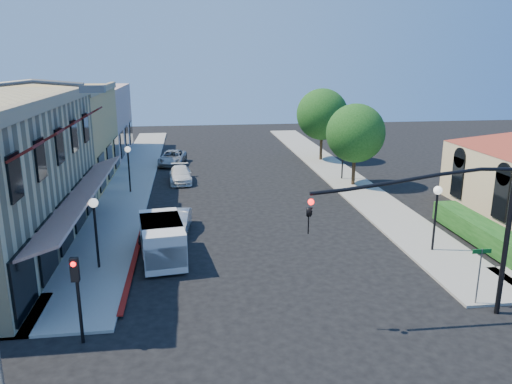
{
  "coord_description": "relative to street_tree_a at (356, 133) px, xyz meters",
  "views": [
    {
      "loc": [
        -3.94,
        -15.05,
        9.93
      ],
      "look_at": [
        -0.37,
        11.64,
        2.6
      ],
      "focal_mm": 35.0,
      "sensor_mm": 36.0,
      "label": 1
    }
  ],
  "objects": [
    {
      "name": "lamppost_right_near",
      "position": [
        -0.3,
        -14.0,
        -1.46
      ],
      "size": [
        0.44,
        0.44,
        3.57
      ],
      "color": "black",
      "rests_on": "ground"
    },
    {
      "name": "street_tree_b",
      "position": [
        0.0,
        10.0,
        0.35
      ],
      "size": [
        4.94,
        4.94,
        7.02
      ],
      "color": "#332214",
      "rests_on": "ground"
    },
    {
      "name": "parked_car_d",
      "position": [
        -14.44,
        10.0,
        -3.53
      ],
      "size": [
        2.82,
        5.03,
        1.33
      ],
      "primitive_type": "imported",
      "rotation": [
        0.0,
        0.0,
        -0.13
      ],
      "color": "gray",
      "rests_on": "ground"
    },
    {
      "name": "curb_red_strip",
      "position": [
        -15.7,
        -14.0,
        -4.19
      ],
      "size": [
        0.25,
        10.0,
        0.06
      ],
      "primitive_type": "cube",
      "color": "maroon",
      "rests_on": "ground"
    },
    {
      "name": "lamppost_left_far",
      "position": [
        -17.3,
        0.0,
        -1.46
      ],
      "size": [
        0.44,
        0.44,
        3.57
      ],
      "color": "black",
      "rests_on": "ground"
    },
    {
      "name": "parked_car_a",
      "position": [
        -15.0,
        -10.0,
        -3.64
      ],
      "size": [
        1.48,
        3.3,
        1.1
      ],
      "primitive_type": "imported",
      "rotation": [
        0.0,
        0.0,
        -0.06
      ],
      "color": "black",
      "rests_on": "ground"
    },
    {
      "name": "ground",
      "position": [
        -8.8,
        -22.0,
        -4.19
      ],
      "size": [
        120.0,
        120.0,
        0.0
      ],
      "primitive_type": "plane",
      "color": "black",
      "rests_on": "ground"
    },
    {
      "name": "pink_stucco_building",
      "position": [
        -24.3,
        16.0,
        -0.69
      ],
      "size": [
        10.0,
        12.0,
        7.0
      ],
      "primitive_type": "cube",
      "color": "tan",
      "rests_on": "ground"
    },
    {
      "name": "yellow_stucco_building",
      "position": [
        -24.3,
        4.0,
        -0.39
      ],
      "size": [
        10.0,
        12.0,
        7.6
      ],
      "primitive_type": "cube",
      "color": "tan",
      "rests_on": "ground"
    },
    {
      "name": "lamppost_right_far",
      "position": [
        -0.3,
        2.0,
        -1.46
      ],
      "size": [
        0.44,
        0.44,
        3.57
      ],
      "color": "black",
      "rests_on": "ground"
    },
    {
      "name": "parked_car_c",
      "position": [
        -13.6,
        3.0,
        -3.57
      ],
      "size": [
        1.92,
        4.36,
        1.24
      ],
      "primitive_type": "imported",
      "rotation": [
        0.0,
        0.0,
        0.04
      ],
      "color": "white",
      "rests_on": "ground"
    },
    {
      "name": "lamppost_left_near",
      "position": [
        -17.3,
        -14.0,
        -1.46
      ],
      "size": [
        0.44,
        0.44,
        3.57
      ],
      "color": "black",
      "rests_on": "ground"
    },
    {
      "name": "hedge",
      "position": [
        2.9,
        -13.0,
        -4.19
      ],
      "size": [
        1.4,
        8.0,
        1.1
      ],
      "primitive_type": "cube",
      "color": "#144413",
      "rests_on": "ground"
    },
    {
      "name": "street_name_sign",
      "position": [
        -1.3,
        -19.8,
        -2.5
      ],
      "size": [
        0.8,
        0.06,
        2.5
      ],
      "color": "#595B5E",
      "rests_on": "ground"
    },
    {
      "name": "parked_car_b",
      "position": [
        -13.6,
        -9.0,
        -3.58
      ],
      "size": [
        1.69,
        3.82,
        1.22
      ],
      "primitive_type": "imported",
      "rotation": [
        0.0,
        0.0,
        -0.11
      ],
      "color": "#A8AAAD",
      "rests_on": "ground"
    },
    {
      "name": "white_van",
      "position": [
        -14.29,
        -13.24,
        -3.02
      ],
      "size": [
        2.55,
        4.79,
        2.03
      ],
      "color": "silver",
      "rests_on": "ground"
    },
    {
      "name": "street_tree_a",
      "position": [
        0.0,
        0.0,
        0.0
      ],
      "size": [
        4.56,
        4.56,
        6.48
      ],
      "color": "#332214",
      "rests_on": "ground"
    },
    {
      "name": "secondary_signal",
      "position": [
        -16.8,
        -20.59,
        -1.88
      ],
      "size": [
        0.28,
        0.42,
        3.32
      ],
      "color": "black",
      "rests_on": "ground"
    },
    {
      "name": "sidewalk_left",
      "position": [
        -17.55,
        5.0,
        -4.13
      ],
      "size": [
        3.5,
        50.0,
        0.12
      ],
      "primitive_type": "cube",
      "color": "gray",
      "rests_on": "ground"
    },
    {
      "name": "signal_mast_arm",
      "position": [
        -2.94,
        -20.5,
        -0.11
      ],
      "size": [
        8.01,
        0.39,
        6.0
      ],
      "color": "black",
      "rests_on": "ground"
    },
    {
      "name": "sidewalk_right",
      "position": [
        -0.05,
        5.0,
        -4.13
      ],
      "size": [
        3.5,
        50.0,
        0.12
      ],
      "primitive_type": "cube",
      "color": "gray",
      "rests_on": "ground"
    }
  ]
}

